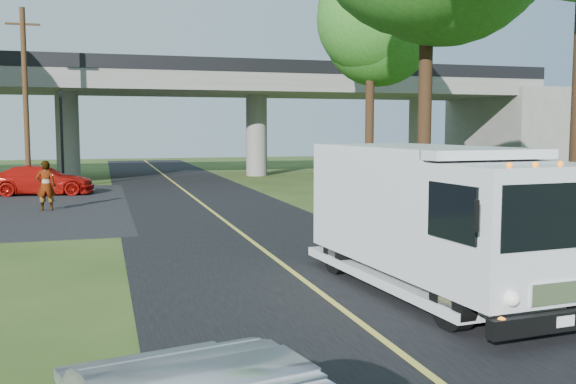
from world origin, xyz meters
name	(u,v)px	position (x,y,z in m)	size (l,w,h in m)	color
ground	(347,314)	(0.00, 0.00, 0.00)	(120.00, 120.00, 0.00)	#2C4016
road	(233,227)	(0.00, 10.00, 0.01)	(7.00, 90.00, 0.02)	black
lane_line	(233,227)	(0.00, 10.00, 0.03)	(0.12, 90.00, 0.01)	gold
overpass	(165,107)	(0.00, 32.00, 4.56)	(54.00, 10.00, 7.30)	slate
traffic_signal	(61,128)	(-6.00, 26.00, 3.20)	(0.18, 0.22, 5.20)	black
utility_pole	(26,99)	(-7.50, 24.00, 4.59)	(1.60, 0.26, 9.00)	#472D19
tree_right_far	(376,24)	(9.21, 19.84, 8.30)	(5.77, 5.67, 10.99)	#382314
step_van	(435,214)	(2.12, 0.87, 1.53)	(3.00, 6.88, 2.81)	silver
red_sedan	(42,180)	(-6.78, 22.59, 0.70)	(1.97, 4.84, 1.41)	#B6110B
pedestrian	(46,186)	(-6.07, 16.11, 0.97)	(0.71, 0.47, 1.95)	gray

